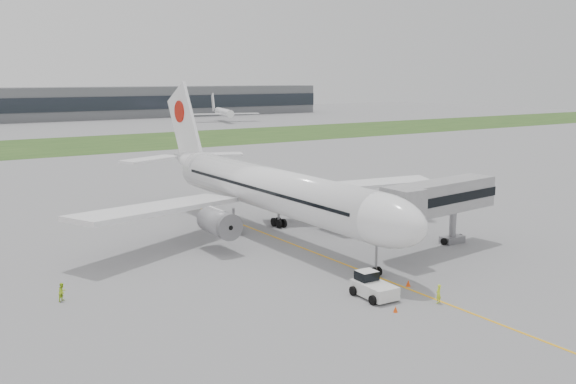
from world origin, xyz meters
TOP-DOWN VIEW (x-y plane):
  - ground at (0.00, 0.00)m, footprint 600.00×600.00m
  - apron_markings at (0.00, -5.00)m, footprint 70.00×70.00m
  - grass_strip at (0.00, 120.00)m, footprint 600.00×50.00m
  - airliner at (0.00, 4.87)m, footprint 48.13×53.95m
  - pushback_tug at (-3.99, -19.10)m, footprint 2.90×4.15m
  - jet_bridge at (11.16, -11.48)m, footprint 16.51×6.28m
  - safety_cone_left at (-4.88, -22.98)m, footprint 0.37×0.37m
  - safety_cone_right at (0.50, -18.82)m, footprint 0.43×0.43m
  - ground_crew_near at (-0.45, -23.34)m, footprint 0.66×0.52m
  - ground_crew_far at (-26.36, -5.70)m, footprint 0.97×0.93m
  - distant_aircraft_right at (86.61, 180.28)m, footprint 35.47×33.12m

SIDE VIEW (x-z plane):
  - ground at x=0.00m, z-range 0.00..0.00m
  - apron_markings at x=0.00m, z-range -0.02..0.02m
  - distant_aircraft_right at x=86.61m, z-range -5.62..5.62m
  - grass_strip at x=0.00m, z-range 0.00..0.02m
  - safety_cone_left at x=-4.88m, z-range 0.00..0.51m
  - safety_cone_right at x=0.50m, z-range 0.00..0.59m
  - ground_crew_far at x=-26.36m, z-range 0.00..1.57m
  - ground_crew_near at x=-0.45m, z-range 0.00..1.60m
  - pushback_tug at x=-3.99m, z-range -0.08..1.99m
  - airliner at x=0.00m, z-range -3.28..14.60m
  - jet_bridge at x=11.16m, z-range 1.84..9.49m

